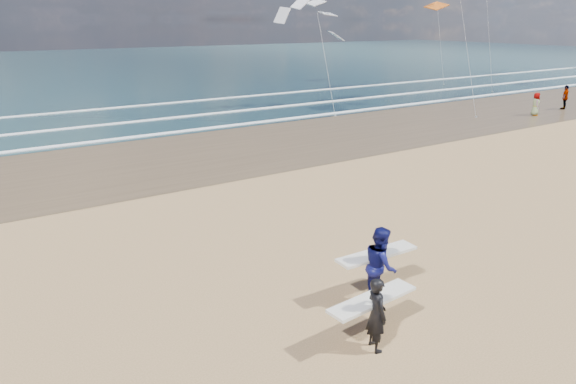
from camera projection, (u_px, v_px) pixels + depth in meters
wet_sand_strip at (418, 119)px, 35.50m from camera, size 220.00×12.00×0.01m
ocean at (155, 65)px, 78.48m from camera, size 220.00×100.00×0.02m
foam_breakers at (329, 100)px, 43.52m from camera, size 220.00×11.70×0.05m
surfer_near at (376, 312)px, 10.57m from camera, size 2.23×1.03×1.63m
surfer_far at (380, 265)px, 12.26m from camera, size 2.21×1.24×1.95m
beachgoer_0 at (536, 104)px, 36.63m from camera, size 0.93×0.92×1.62m
beachgoer_1 at (565, 97)px, 39.10m from camera, size 1.16×0.77×1.84m
kite_0 at (463, 15)px, 36.33m from camera, size 6.70×4.84×11.78m
kite_1 at (322, 41)px, 37.38m from camera, size 6.07×4.77×8.92m
kite_5 at (438, 7)px, 53.86m from camera, size 5.34×4.69×14.57m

